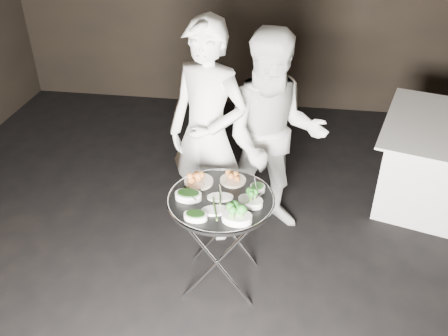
# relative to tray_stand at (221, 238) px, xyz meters

# --- Properties ---
(floor) EXTENTS (6.00, 7.00, 0.05)m
(floor) POSITION_rel_tray_stand_xyz_m (-0.13, -0.22, -0.46)
(floor) COLOR black
(floor) RESTS_ON ground
(tray_stand) EXTENTS (0.53, 0.45, 0.78)m
(tray_stand) POSITION_rel_tray_stand_xyz_m (0.00, 0.00, 0.00)
(tray_stand) COLOR silver
(tray_stand) RESTS_ON floor
(serving_tray) EXTENTS (0.75, 0.75, 0.04)m
(serving_tray) POSITION_rel_tray_stand_xyz_m (-0.00, -0.00, 0.35)
(serving_tray) COLOR black
(serving_tray) RESTS_ON tray_stand
(potato_plate_a) EXTENTS (0.21, 0.21, 0.08)m
(potato_plate_a) POSITION_rel_tray_stand_xyz_m (-0.19, 0.17, 0.39)
(potato_plate_a) COLOR beige
(potato_plate_a) RESTS_ON serving_tray
(potato_plate_b) EXTENTS (0.20, 0.20, 0.07)m
(potato_plate_b) POSITION_rel_tray_stand_xyz_m (0.06, 0.22, 0.39)
(potato_plate_b) COLOR beige
(potato_plate_b) RESTS_ON serving_tray
(greens_bowl) EXTENTS (0.11, 0.11, 0.06)m
(greens_bowl) POSITION_rel_tray_stand_xyz_m (0.24, 0.13, 0.39)
(greens_bowl) COLOR white
(greens_bowl) RESTS_ON serving_tray
(asparagus_plate_a) EXTENTS (0.19, 0.13, 0.04)m
(asparagus_plate_a) POSITION_rel_tray_stand_xyz_m (-0.00, 0.00, 0.37)
(asparagus_plate_a) COLOR white
(asparagus_plate_a) RESTS_ON serving_tray
(asparagus_plate_b) EXTENTS (0.21, 0.15, 0.04)m
(asparagus_plate_b) POSITION_rel_tray_stand_xyz_m (-0.02, -0.15, 0.38)
(asparagus_plate_b) COLOR white
(asparagus_plate_b) RESTS_ON serving_tray
(spinach_bowl_a) EXTENTS (0.19, 0.12, 0.08)m
(spinach_bowl_a) POSITION_rel_tray_stand_xyz_m (-0.22, -0.04, 0.39)
(spinach_bowl_a) COLOR white
(spinach_bowl_a) RESTS_ON serving_tray
(spinach_bowl_b) EXTENTS (0.16, 0.10, 0.06)m
(spinach_bowl_b) POSITION_rel_tray_stand_xyz_m (-0.13, -0.24, 0.39)
(spinach_bowl_b) COLOR white
(spinach_bowl_b) RESTS_ON serving_tray
(broccoli_bowl_a) EXTENTS (0.20, 0.17, 0.07)m
(broccoli_bowl_a) POSITION_rel_tray_stand_xyz_m (0.21, -0.04, 0.39)
(broccoli_bowl_a) COLOR white
(broccoli_bowl_a) RESTS_ON serving_tray
(broccoli_bowl_b) EXTENTS (0.21, 0.16, 0.08)m
(broccoli_bowl_b) POSITION_rel_tray_stand_xyz_m (0.14, -0.22, 0.40)
(broccoli_bowl_b) COLOR white
(broccoli_bowl_b) RESTS_ON serving_tray
(serving_utensils) EXTENTS (0.58, 0.42, 0.01)m
(serving_utensils) POSITION_rel_tray_stand_xyz_m (0.02, 0.07, 0.41)
(serving_utensils) COLOR silver
(serving_utensils) RESTS_ON serving_tray
(waiter_left) EXTENTS (0.79, 0.66, 1.86)m
(waiter_left) POSITION_rel_tray_stand_xyz_m (-0.20, 0.64, 0.50)
(waiter_left) COLOR silver
(waiter_left) RESTS_ON floor
(waiter_right) EXTENTS (0.94, 0.77, 1.77)m
(waiter_right) POSITION_rel_tray_stand_xyz_m (0.31, 0.76, 0.45)
(waiter_right) COLOR silver
(waiter_right) RESTS_ON floor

